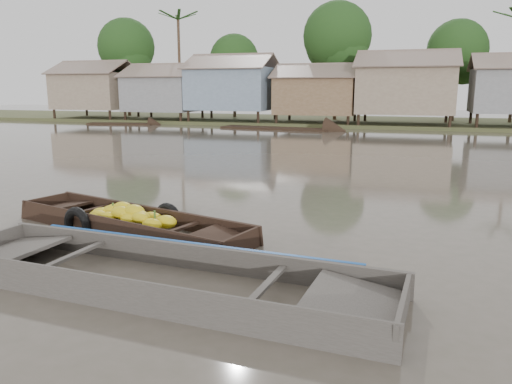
% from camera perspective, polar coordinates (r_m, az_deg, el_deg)
% --- Properties ---
extents(ground, '(120.00, 120.00, 0.00)m').
position_cam_1_polar(ground, '(9.03, -4.79, -6.34)').
color(ground, '#4F493D').
rests_on(ground, ground).
extents(riverbank, '(120.00, 12.47, 10.22)m').
position_cam_1_polar(riverbank, '(39.79, 17.62, 11.71)').
color(riverbank, '#384723').
rests_on(riverbank, ground).
extents(banana_boat, '(5.66, 2.75, 0.77)m').
position_cam_1_polar(banana_boat, '(10.36, -14.52, -3.41)').
color(banana_boat, black).
rests_on(banana_boat, ground).
extents(viewer_boat, '(6.95, 2.23, 0.55)m').
position_cam_1_polar(viewer_boat, '(7.41, -10.67, -10.32)').
color(viewer_boat, '#403C36').
rests_on(viewer_boat, ground).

